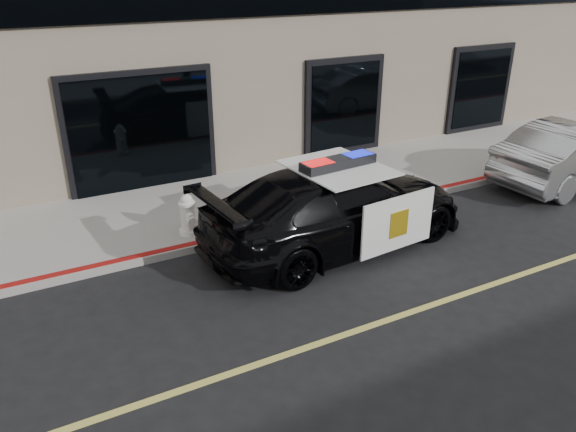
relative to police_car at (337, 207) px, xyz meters
name	(u,v)px	position (x,y,z in m)	size (l,w,h in m)	color
ground	(342,336)	(-1.49, -2.54, -0.79)	(120.00, 120.00, 0.00)	black
sidewalk_n	(213,206)	(-1.49, 2.71, -0.72)	(60.00, 3.50, 0.15)	gray
police_car	(337,207)	(0.00, 0.00, 0.00)	(3.15, 5.78, 1.77)	black
fire_hydrant	(188,215)	(-2.46, 1.50, -0.25)	(0.38, 0.53, 0.84)	white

